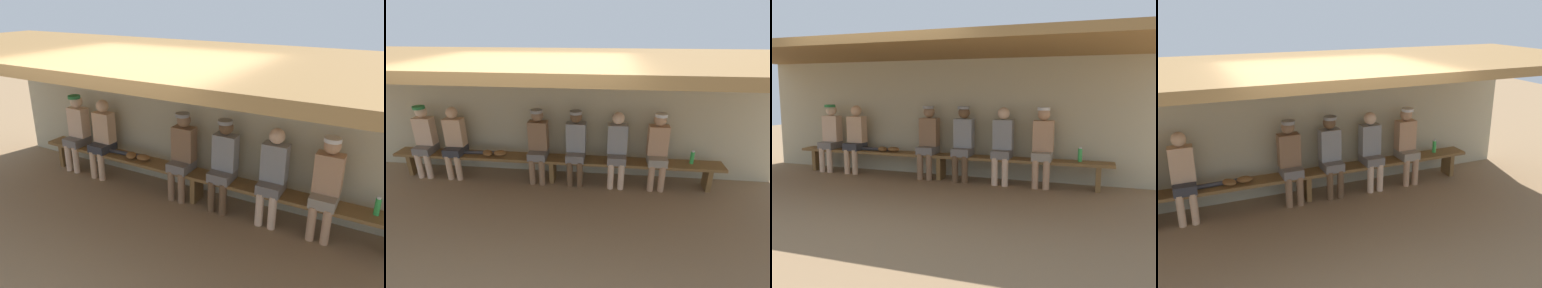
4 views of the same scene
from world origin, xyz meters
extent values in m
plane|color=#8C6D4C|center=(0.00, 0.00, 0.00)|extent=(24.00, 24.00, 0.00)
cube|color=#B7AD8C|center=(0.00, 2.00, 1.10)|extent=(8.00, 0.20, 2.20)
cube|color=olive|center=(0.00, 0.70, 2.26)|extent=(8.00, 2.80, 0.12)
cube|color=brown|center=(0.00, 1.55, 0.43)|extent=(6.00, 0.36, 0.05)
cube|color=brown|center=(-2.75, 1.55, 0.21)|extent=(0.08, 0.29, 0.41)
cube|color=brown|center=(0.00, 1.55, 0.21)|extent=(0.08, 0.29, 0.41)
cube|color=#333338|center=(-1.83, 1.53, 0.53)|extent=(0.32, 0.40, 0.14)
cylinder|color=#DBAD84|center=(-1.92, 1.37, 0.24)|extent=(0.11, 0.11, 0.48)
cylinder|color=#DBAD84|center=(-1.74, 1.37, 0.24)|extent=(0.11, 0.11, 0.48)
cube|color=#DBAD84|center=(-1.83, 1.61, 0.86)|extent=(0.34, 0.20, 0.52)
sphere|color=#DBAD84|center=(-1.83, 1.61, 1.23)|extent=(0.21, 0.21, 0.21)
cube|color=slate|center=(-2.42, 1.53, 0.53)|extent=(0.32, 0.40, 0.14)
cylinder|color=beige|center=(-2.51, 1.37, 0.24)|extent=(0.11, 0.11, 0.48)
cylinder|color=beige|center=(-2.33, 1.37, 0.24)|extent=(0.11, 0.11, 0.48)
cube|color=beige|center=(-2.42, 1.61, 0.86)|extent=(0.34, 0.20, 0.52)
sphere|color=beige|center=(-2.42, 1.61, 1.23)|extent=(0.21, 0.21, 0.21)
cylinder|color=#2D8442|center=(-2.42, 1.57, 1.32)|extent=(0.21, 0.21, 0.05)
cube|color=slate|center=(0.43, 1.53, 0.53)|extent=(0.32, 0.40, 0.14)
cylinder|color=brown|center=(0.34, 1.37, 0.24)|extent=(0.11, 0.11, 0.48)
cylinder|color=brown|center=(0.52, 1.37, 0.24)|extent=(0.11, 0.11, 0.48)
cube|color=gray|center=(0.43, 1.61, 0.86)|extent=(0.34, 0.20, 0.52)
sphere|color=brown|center=(0.43, 1.61, 1.23)|extent=(0.21, 0.21, 0.21)
cylinder|color=gray|center=(0.43, 1.57, 1.32)|extent=(0.21, 0.21, 0.05)
cube|color=gray|center=(1.85, 1.53, 0.53)|extent=(0.32, 0.40, 0.14)
cylinder|color=tan|center=(1.76, 1.37, 0.24)|extent=(0.11, 0.11, 0.48)
cylinder|color=tan|center=(1.94, 1.37, 0.24)|extent=(0.11, 0.11, 0.48)
cube|color=tan|center=(1.85, 1.61, 0.86)|extent=(0.34, 0.20, 0.52)
sphere|color=tan|center=(1.85, 1.61, 1.23)|extent=(0.21, 0.21, 0.21)
cylinder|color=white|center=(1.85, 1.57, 1.32)|extent=(0.21, 0.21, 0.05)
cube|color=slate|center=(-0.25, 1.53, 0.53)|extent=(0.32, 0.40, 0.14)
cylinder|color=#8C6647|center=(-0.34, 1.37, 0.24)|extent=(0.11, 0.11, 0.48)
cylinder|color=#8C6647|center=(-0.16, 1.37, 0.24)|extent=(0.11, 0.11, 0.48)
cube|color=#8C6647|center=(-0.25, 1.61, 0.86)|extent=(0.34, 0.20, 0.52)
sphere|color=#8C6647|center=(-0.25, 1.61, 1.23)|extent=(0.21, 0.21, 0.21)
cylinder|color=gray|center=(-0.25, 1.57, 1.32)|extent=(0.21, 0.21, 0.05)
cube|color=slate|center=(1.15, 1.53, 0.53)|extent=(0.32, 0.40, 0.14)
cylinder|color=beige|center=(1.06, 1.37, 0.24)|extent=(0.11, 0.11, 0.48)
cylinder|color=beige|center=(1.24, 1.37, 0.24)|extent=(0.11, 0.11, 0.48)
cube|color=gray|center=(1.15, 1.61, 0.86)|extent=(0.34, 0.20, 0.52)
sphere|color=beige|center=(1.15, 1.61, 1.23)|extent=(0.21, 0.21, 0.21)
cylinder|color=green|center=(2.45, 1.59, 0.57)|extent=(0.07, 0.07, 0.22)
cylinder|color=white|center=(2.45, 1.59, 0.69)|extent=(0.05, 0.05, 0.02)
ellipsoid|color=brown|center=(-1.21, 1.52, 0.51)|extent=(0.29, 0.29, 0.09)
ellipsoid|color=brown|center=(-0.98, 1.54, 0.51)|extent=(0.24, 0.17, 0.09)
cylinder|color=#333338|center=(-1.48, 1.55, 0.49)|extent=(0.89, 0.13, 0.07)
camera|label=1|loc=(2.48, -2.97, 2.91)|focal=35.63mm
camera|label=2|loc=(0.98, -3.05, 2.69)|focal=26.65mm
camera|label=3|loc=(2.62, -4.90, 1.60)|focal=35.76mm
camera|label=4|loc=(-1.77, -4.47, 3.00)|focal=39.05mm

